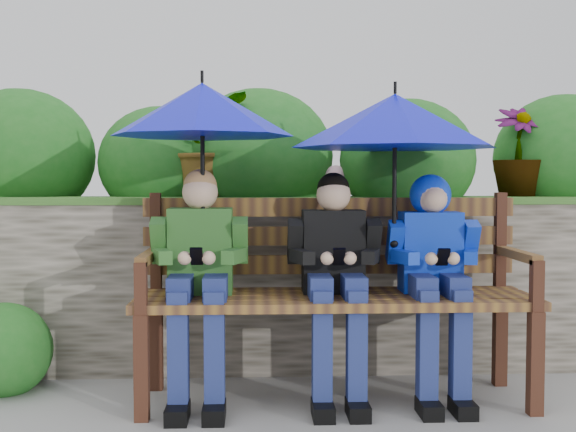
{
  "coord_description": "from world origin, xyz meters",
  "views": [
    {
      "loc": [
        -0.17,
        -3.53,
        1.14
      ],
      "look_at": [
        0.0,
        0.1,
        0.95
      ],
      "focal_mm": 45.0,
      "sensor_mm": 36.0,
      "label": 1
    }
  ],
  "objects_px": {
    "boy_left": "(199,270)",
    "umbrella_left": "(202,110)",
    "umbrella_right": "(395,121)",
    "boy_right": "(434,262)",
    "park_bench": "(333,281)",
    "boy_middle": "(335,270)"
  },
  "relations": [
    {
      "from": "boy_left",
      "to": "umbrella_left",
      "type": "bearing_deg",
      "value": 67.31
    },
    {
      "from": "umbrella_left",
      "to": "umbrella_right",
      "type": "height_order",
      "value": "umbrella_left"
    },
    {
      "from": "boy_left",
      "to": "umbrella_right",
      "type": "distance_m",
      "value": 1.24
    },
    {
      "from": "umbrella_right",
      "to": "boy_right",
      "type": "bearing_deg",
      "value": -1.28
    },
    {
      "from": "park_bench",
      "to": "boy_right",
      "type": "distance_m",
      "value": 0.53
    },
    {
      "from": "boy_right",
      "to": "boy_middle",
      "type": "bearing_deg",
      "value": -178.48
    },
    {
      "from": "boy_left",
      "to": "umbrella_right",
      "type": "bearing_deg",
      "value": 1.16
    },
    {
      "from": "park_bench",
      "to": "boy_right",
      "type": "xyz_separation_m",
      "value": [
        0.51,
        -0.08,
        0.11
      ]
    },
    {
      "from": "park_bench",
      "to": "umbrella_left",
      "type": "height_order",
      "value": "umbrella_left"
    },
    {
      "from": "park_bench",
      "to": "umbrella_right",
      "type": "relative_size",
      "value": 1.92
    },
    {
      "from": "boy_middle",
      "to": "boy_right",
      "type": "xyz_separation_m",
      "value": [
        0.51,
        0.01,
        0.04
      ]
    },
    {
      "from": "boy_left",
      "to": "umbrella_left",
      "type": "xyz_separation_m",
      "value": [
        0.02,
        0.04,
        0.8
      ]
    },
    {
      "from": "boy_right",
      "to": "park_bench",
      "type": "bearing_deg",
      "value": 170.87
    },
    {
      "from": "boy_right",
      "to": "umbrella_right",
      "type": "xyz_separation_m",
      "value": [
        -0.21,
        0.0,
        0.72
      ]
    },
    {
      "from": "park_bench",
      "to": "boy_left",
      "type": "relative_size",
      "value": 1.7
    },
    {
      "from": "park_bench",
      "to": "boy_middle",
      "type": "distance_m",
      "value": 0.12
    },
    {
      "from": "boy_right",
      "to": "boy_left",
      "type": "bearing_deg",
      "value": -179.27
    },
    {
      "from": "park_bench",
      "to": "boy_middle",
      "type": "height_order",
      "value": "boy_middle"
    },
    {
      "from": "boy_middle",
      "to": "umbrella_right",
      "type": "relative_size",
      "value": 1.12
    },
    {
      "from": "umbrella_left",
      "to": "park_bench",
      "type": "bearing_deg",
      "value": 4.83
    },
    {
      "from": "boy_right",
      "to": "umbrella_right",
      "type": "height_order",
      "value": "umbrella_right"
    },
    {
      "from": "boy_left",
      "to": "boy_middle",
      "type": "xyz_separation_m",
      "value": [
        0.68,
        0.0,
        -0.01
      ]
    }
  ]
}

